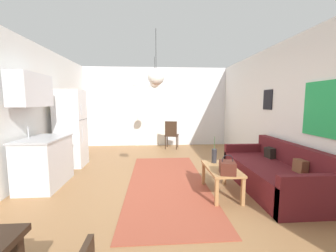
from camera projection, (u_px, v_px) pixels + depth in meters
The scene contains 14 objects.
ground_plane at pixel (159, 191), 3.70m from camera, with size 5.48×8.06×0.10m, color #996D44.
wall_back at pixel (156, 107), 7.28m from camera, with size 5.08×0.13×2.70m.
wall_right at pixel (299, 111), 3.70m from camera, with size 0.12×7.66×2.70m.
wall_left at pixel (4, 112), 3.37m from camera, with size 0.12×7.66×2.70m.
area_rug at pixel (167, 183), 3.93m from camera, with size 1.42×3.44×0.01m, color #9E4733.
couch at pixel (274, 174), 3.64m from camera, with size 0.92×2.05×0.80m.
coffee_table at pixel (221, 171), 3.42m from camera, with size 0.47×0.88×0.45m.
bamboo_vase at pixel (214, 156), 3.66m from camera, with size 0.09×0.09×0.46m.
handbag at pixel (227, 167), 3.10m from camera, with size 0.27×0.30×0.29m.
refrigerator at pixel (71, 128), 4.90m from camera, with size 0.62×0.59×1.80m.
kitchen_counter at pixel (42, 146), 3.72m from camera, with size 0.64×1.03×2.00m.
accent_chair at pixel (171, 134), 6.77m from camera, with size 0.50×0.49×0.91m.
pendant_lamp_near at pixel (156, 77), 3.45m from camera, with size 0.28×0.28×0.91m.
pendant_lamp_far at pixel (155, 83), 5.55m from camera, with size 0.25×0.25×0.81m.
Camera 1 is at (-0.08, -3.54, 1.51)m, focal length 22.34 mm.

